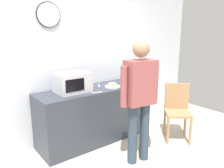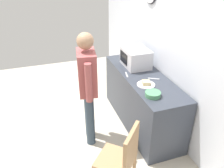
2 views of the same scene
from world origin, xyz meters
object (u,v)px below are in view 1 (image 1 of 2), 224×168
at_px(wooden_chair, 177,109).
at_px(sandwich_plate, 113,86).
at_px(microwave, 72,82).
at_px(fork_utensil, 97,92).
at_px(person_standing, 140,94).
at_px(salad_bowl, 128,83).
at_px(spoon_utensil, 99,86).

bearing_deg(wooden_chair, sandwich_plate, 140.99).
relative_size(microwave, sandwich_plate, 1.94).
height_order(fork_utensil, person_standing, person_standing).
bearing_deg(fork_utensil, person_standing, -71.05).
relative_size(salad_bowl, fork_utensil, 1.22).
height_order(microwave, fork_utensil, microwave).
xyz_separation_m(spoon_utensil, person_standing, (-0.03, -1.01, 0.09)).
distance_m(person_standing, wooden_chair, 1.13).
height_order(sandwich_plate, spoon_utensil, sandwich_plate).
relative_size(sandwich_plate, person_standing, 0.15).
relative_size(sandwich_plate, wooden_chair, 0.27).
xyz_separation_m(sandwich_plate, spoon_utensil, (-0.14, 0.20, -0.02)).
bearing_deg(salad_bowl, microwave, 169.52).
xyz_separation_m(spoon_utensil, wooden_chair, (0.99, -0.88, -0.38)).
height_order(microwave, sandwich_plate, microwave).
relative_size(spoon_utensil, wooden_chair, 0.18).
bearing_deg(fork_utensil, microwave, 135.14).
height_order(microwave, person_standing, person_standing).
bearing_deg(wooden_chair, fork_utensil, 156.22).
bearing_deg(spoon_utensil, salad_bowl, -29.13).
bearing_deg(microwave, sandwich_plate, -11.00).
bearing_deg(sandwich_plate, person_standing, -101.83).
relative_size(spoon_utensil, person_standing, 0.10).
relative_size(salad_bowl, spoon_utensil, 1.22).
relative_size(microwave, wooden_chair, 0.53).
relative_size(person_standing, wooden_chair, 1.80).
xyz_separation_m(salad_bowl, spoon_utensil, (-0.44, 0.25, -0.03)).
bearing_deg(sandwich_plate, wooden_chair, -39.01).
height_order(salad_bowl, wooden_chair, salad_bowl).
relative_size(sandwich_plate, spoon_utensil, 1.52).
bearing_deg(spoon_utensil, microwave, -172.89).
bearing_deg(salad_bowl, spoon_utensil, 150.87).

